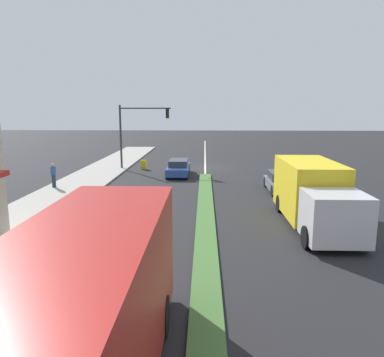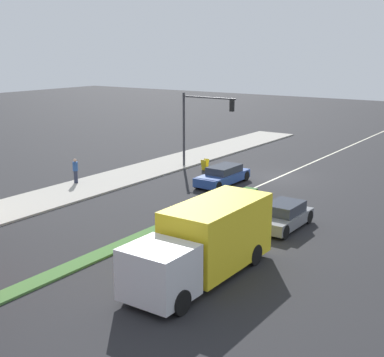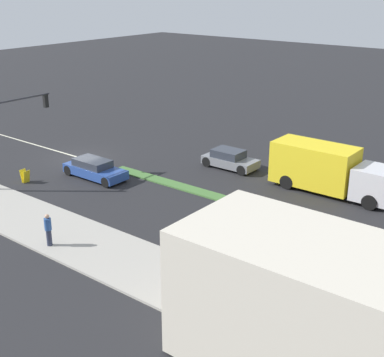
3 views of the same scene
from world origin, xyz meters
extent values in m
plane|color=#232326|center=(0.00, 18.00, 0.00)|extent=(160.00, 160.00, 0.00)
cube|color=#A8A399|center=(9.00, 18.50, 0.06)|extent=(4.00, 73.00, 0.12)
cube|color=beige|center=(0.00, 0.00, 0.00)|extent=(0.16, 60.00, 0.01)
cube|color=beige|center=(10.59, 23.88, 2.46)|extent=(4.55, 9.12, 4.68)
cube|color=red|center=(7.97, 23.88, 2.92)|extent=(0.70, 7.29, 0.20)
cylinder|color=#333338|center=(5.30, 1.07, 5.42)|extent=(4.50, 0.12, 0.12)
cube|color=black|center=(3.35, 1.07, 4.97)|extent=(0.28, 0.24, 0.84)
sphere|color=red|center=(3.35, 0.94, 5.24)|extent=(0.18, 0.18, 0.18)
sphere|color=gold|center=(3.35, 0.94, 4.97)|extent=(0.18, 0.18, 0.18)
sphere|color=green|center=(3.35, 0.94, 4.70)|extent=(0.18, 0.18, 0.18)
cylinder|color=#282D42|center=(10.28, 9.72, 0.54)|extent=(0.26, 0.26, 0.83)
cylinder|color=#284C8C|center=(10.28, 9.72, 1.26)|extent=(0.34, 0.34, 0.61)
sphere|color=tan|center=(10.28, 9.72, 1.67)|extent=(0.22, 0.22, 0.22)
cube|color=yellow|center=(5.56, 0.99, 0.43)|extent=(0.45, 0.21, 0.84)
cube|color=yellow|center=(5.56, 1.31, 0.43)|extent=(0.45, 0.21, 0.84)
cube|color=silver|center=(-5.00, 20.13, 1.22)|extent=(2.28, 2.20, 1.90)
cube|color=yellow|center=(-5.00, 16.28, 1.57)|extent=(2.40, 5.10, 2.60)
cylinder|color=black|center=(-6.08, 20.33, 0.45)|extent=(0.28, 0.90, 0.90)
cylinder|color=black|center=(-3.92, 20.33, 0.45)|extent=(0.28, 0.90, 0.90)
cylinder|color=black|center=(-6.08, 15.03, 0.45)|extent=(0.28, 0.90, 0.90)
cylinder|color=black|center=(-3.92, 15.03, 0.45)|extent=(0.28, 0.90, 0.90)
cube|color=#284793|center=(2.20, 4.11, 0.48)|extent=(1.73, 4.54, 0.58)
cube|color=#2D333D|center=(2.20, 3.88, 1.01)|extent=(1.47, 2.50, 0.49)
cylinder|color=black|center=(1.44, 5.93, 0.35)|extent=(0.22, 0.69, 0.69)
cylinder|color=black|center=(2.96, 5.93, 0.35)|extent=(0.22, 0.69, 0.69)
cylinder|color=black|center=(1.44, 2.29, 0.35)|extent=(0.22, 0.69, 0.69)
cylinder|color=black|center=(2.96, 2.29, 0.35)|extent=(0.22, 0.69, 0.69)
cube|color=slate|center=(-5.00, 10.00, 0.47)|extent=(1.77, 3.84, 0.55)
cube|color=#2D333D|center=(-5.00, 9.81, 1.02)|extent=(1.51, 2.11, 0.54)
cylinder|color=black|center=(-5.79, 11.46, 0.36)|extent=(0.22, 0.71, 0.71)
cylinder|color=black|center=(-4.21, 11.46, 0.36)|extent=(0.22, 0.71, 0.71)
cylinder|color=black|center=(-5.79, 8.55, 0.36)|extent=(0.22, 0.71, 0.71)
cylinder|color=black|center=(-4.21, 8.55, 0.36)|extent=(0.22, 0.71, 0.71)
camera|label=1|loc=(0.07, 34.28, 5.33)|focal=35.00mm
camera|label=2|loc=(-15.94, 33.87, 8.89)|focal=50.00mm
camera|label=3|loc=(24.38, 29.70, 12.35)|focal=50.00mm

